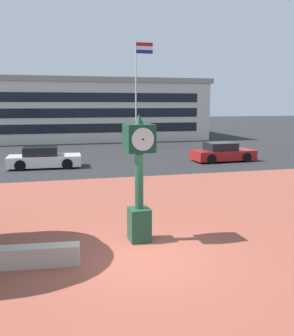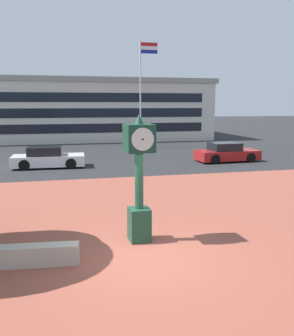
# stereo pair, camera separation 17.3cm
# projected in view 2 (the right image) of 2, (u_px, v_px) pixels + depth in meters

# --- Properties ---
(ground_plane) EXTENTS (200.00, 200.00, 0.00)m
(ground_plane) POSITION_uv_depth(u_px,v_px,m) (142.00, 257.00, 9.32)
(ground_plane) COLOR #262628
(plaza_brick_paving) EXTENTS (44.00, 14.29, 0.01)m
(plaza_brick_paving) POSITION_uv_depth(u_px,v_px,m) (122.00, 220.00, 12.33)
(plaza_brick_paving) COLOR brown
(plaza_brick_paving) RESTS_ON ground
(planter_wall) EXTENTS (3.22, 0.71, 0.50)m
(planter_wall) POSITION_uv_depth(u_px,v_px,m) (11.00, 257.00, 8.74)
(planter_wall) COLOR #ADA393
(planter_wall) RESTS_ON ground
(street_clock) EXTENTS (0.79, 0.88, 3.58)m
(street_clock) POSITION_uv_depth(u_px,v_px,m) (139.00, 174.00, 10.12)
(street_clock) COLOR #19422D
(street_clock) RESTS_ON ground
(car_street_near) EXTENTS (4.29, 2.07, 1.28)m
(car_street_near) POSITION_uv_depth(u_px,v_px,m) (226.00, 153.00, 24.84)
(car_street_near) COLOR maroon
(car_street_near) RESTS_ON ground
(car_street_mid) EXTENTS (4.39, 2.00, 1.28)m
(car_street_mid) POSITION_uv_depth(u_px,v_px,m) (48.00, 158.00, 22.44)
(car_street_mid) COLOR silver
(car_street_mid) RESTS_ON ground
(flagpole_primary) EXTENTS (1.58, 0.14, 9.34)m
(flagpole_primary) POSITION_uv_depth(u_px,v_px,m) (142.00, 86.00, 31.71)
(flagpole_primary) COLOR silver
(flagpole_primary) RESTS_ON ground
(civic_building) EXTENTS (30.31, 13.14, 6.50)m
(civic_building) POSITION_uv_depth(u_px,v_px,m) (70.00, 109.00, 41.51)
(civic_building) COLOR beige
(civic_building) RESTS_ON ground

